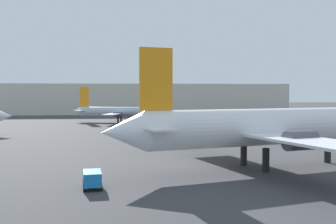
# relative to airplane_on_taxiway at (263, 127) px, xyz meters

# --- Properties ---
(airplane_on_taxiway) EXTENTS (31.32, 29.16, 10.97)m
(airplane_on_taxiway) POSITION_rel_airplane_on_taxiway_xyz_m (0.00, 0.00, 0.00)
(airplane_on_taxiway) COLOR white
(airplane_on_taxiway) RESTS_ON ground_plane
(airplane_far_right) EXTENTS (26.23, 20.01, 8.68)m
(airplane_far_right) POSITION_rel_airplane_on_taxiway_xyz_m (-14.48, 63.42, -1.26)
(airplane_far_right) COLOR #B2BCCC
(airplane_far_right) RESTS_ON ground_plane
(baggage_cart) EXTENTS (1.64, 2.54, 1.30)m
(baggage_cart) POSITION_rel_airplane_on_taxiway_xyz_m (-15.38, -7.18, -3.15)
(baggage_cart) COLOR #1972BF
(baggage_cart) RESTS_ON ground_plane
(terminal_building) EXTENTS (99.31, 24.89, 10.23)m
(terminal_building) POSITION_rel_airplane_on_taxiway_xyz_m (-8.99, 109.06, 1.21)
(terminal_building) COLOR beige
(terminal_building) RESTS_ON ground_plane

